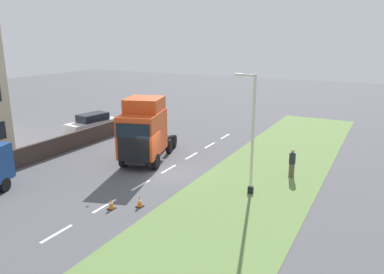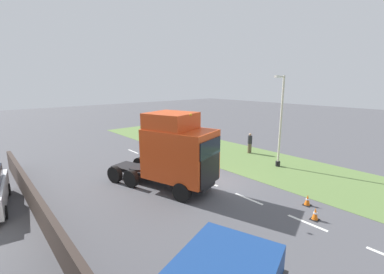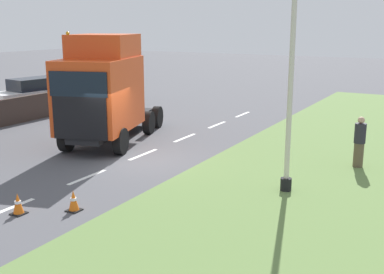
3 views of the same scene
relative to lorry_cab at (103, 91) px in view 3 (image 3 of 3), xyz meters
The scene contains 9 objects.
ground_plane 3.32m from the lorry_cab, 153.51° to the left, with size 120.00×120.00×0.00m, color #515156.
grass_verge 8.55m from the lorry_cab, behind, with size 7.00×44.00×0.01m.
lane_markings 3.16m from the lorry_cab, 170.00° to the left, with size 0.16×21.00×0.00m.
lorry_cab is the anchor object (origin of this frame).
parked_car 9.64m from the lorry_cab, 26.07° to the right, with size 2.45×4.97×1.92m.
lamp_post 8.43m from the lorry_cab, 168.57° to the left, with size 1.29×0.34×6.64m.
pedestrian 10.00m from the lorry_cab, 168.59° to the right, with size 0.39×0.39×1.80m.
traffic_cone_lead 7.66m from the lorry_cab, 111.47° to the left, with size 0.36×0.36×0.58m.
traffic_cone_trailing 7.39m from the lorry_cab, 122.60° to the left, with size 0.36×0.36×0.58m.
Camera 3 is at (-10.39, 13.96, 4.93)m, focal length 45.00 mm.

